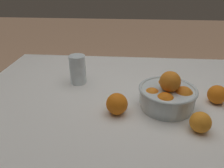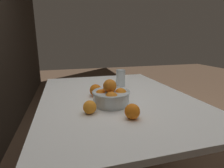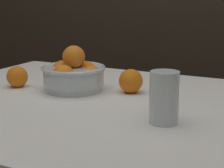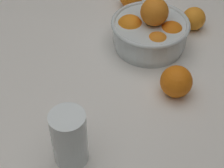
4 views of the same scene
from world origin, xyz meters
name	(u,v)px [view 3 (image 3 of 4)]	position (x,y,z in m)	size (l,w,h in m)	color
dining_table	(107,125)	(0.00, 0.00, 0.70)	(1.33, 0.98, 0.78)	white
fruit_bowl	(74,75)	(-0.17, 0.08, 0.83)	(0.22, 0.22, 0.16)	silver
juice_glass	(164,100)	(0.22, -0.11, 0.84)	(0.08, 0.08, 0.14)	#F4A314
orange_loose_near_bowl	(131,81)	(0.02, 0.13, 0.82)	(0.08, 0.08, 0.08)	orange
orange_loose_front	(17,77)	(-0.37, 0.03, 0.82)	(0.08, 0.08, 0.08)	orange
orange_loose_aside	(73,71)	(-0.26, 0.21, 0.81)	(0.07, 0.07, 0.07)	orange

